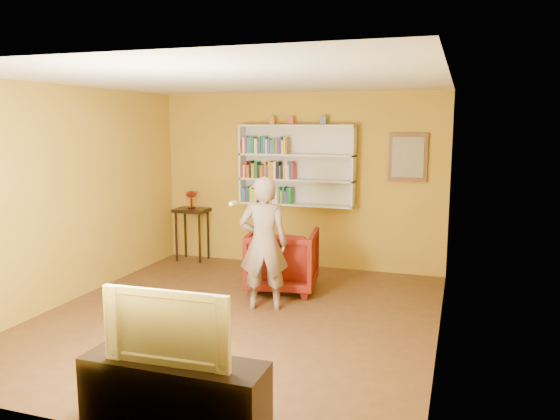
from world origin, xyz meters
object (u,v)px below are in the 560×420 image
(armchair, at_px, (283,260))
(bookshelf, at_px, (298,165))
(tv_cabinet, at_px, (175,392))
(ruby_lustre, at_px, (191,196))
(console_table, at_px, (192,217))
(person, at_px, (264,243))
(television, at_px, (172,324))

(armchair, bearing_deg, bookshelf, -90.70)
(tv_cabinet, bearing_deg, ruby_lustre, 116.04)
(console_table, height_order, armchair, console_table)
(console_table, distance_m, tv_cabinet, 5.03)
(person, xyz_separation_m, television, (0.26, -2.64, -0.02))
(bookshelf, bearing_deg, tv_cabinet, -84.53)
(bookshelf, xyz_separation_m, television, (0.45, -4.66, -0.81))
(tv_cabinet, height_order, television, television)
(ruby_lustre, xyz_separation_m, armchair, (1.93, -1.09, -0.65))
(tv_cabinet, distance_m, television, 0.54)
(person, distance_m, television, 2.65)
(ruby_lustre, height_order, television, ruby_lustre)
(bookshelf, relative_size, ruby_lustre, 6.27)
(television, bearing_deg, ruby_lustre, 114.10)
(console_table, relative_size, person, 0.53)
(console_table, relative_size, armchair, 0.94)
(console_table, bearing_deg, ruby_lustre, 104.04)
(armchair, relative_size, tv_cabinet, 0.65)
(bookshelf, bearing_deg, person, -84.70)
(console_table, distance_m, television, 5.01)
(console_table, bearing_deg, tv_cabinet, -63.96)
(bookshelf, height_order, person, bookshelf)
(ruby_lustre, height_order, tv_cabinet, ruby_lustre)
(person, height_order, television, person)
(ruby_lustre, bearing_deg, tv_cabinet, -63.96)
(person, xyz_separation_m, tv_cabinet, (0.26, -2.64, -0.56))
(armchair, relative_size, person, 0.56)
(armchair, relative_size, television, 0.93)
(ruby_lustre, bearing_deg, armchair, -29.43)
(armchair, distance_m, person, 0.87)
(bookshelf, height_order, ruby_lustre, bookshelf)
(console_table, bearing_deg, armchair, -29.43)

